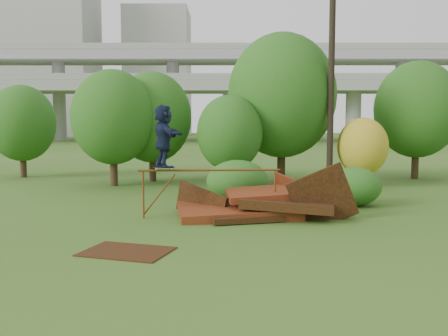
{
  "coord_description": "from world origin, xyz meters",
  "views": [
    {
      "loc": [
        -0.77,
        -13.38,
        3.04
      ],
      "look_at": [
        -0.8,
        2.0,
        1.6
      ],
      "focal_mm": 40.0,
      "sensor_mm": 36.0,
      "label": 1
    }
  ],
  "objects_px": {
    "skater": "(164,136)",
    "flat_plate": "(127,252)",
    "scrap_pile": "(257,206)",
    "utility_pole": "(331,69)"
  },
  "relations": [
    {
      "from": "flat_plate",
      "to": "skater",
      "type": "bearing_deg",
      "value": 84.63
    },
    {
      "from": "skater",
      "to": "flat_plate",
      "type": "bearing_deg",
      "value": 147.28
    },
    {
      "from": "flat_plate",
      "to": "utility_pole",
      "type": "bearing_deg",
      "value": 58.01
    },
    {
      "from": "scrap_pile",
      "to": "flat_plate",
      "type": "bearing_deg",
      "value": -127.43
    },
    {
      "from": "skater",
      "to": "utility_pole",
      "type": "bearing_deg",
      "value": -70.16
    },
    {
      "from": "scrap_pile",
      "to": "skater",
      "type": "height_order",
      "value": "skater"
    },
    {
      "from": "flat_plate",
      "to": "utility_pole",
      "type": "relative_size",
      "value": 0.18
    },
    {
      "from": "scrap_pile",
      "to": "flat_plate",
      "type": "relative_size",
      "value": 2.98
    },
    {
      "from": "flat_plate",
      "to": "utility_pole",
      "type": "xyz_separation_m",
      "value": [
        7.08,
        11.33,
        5.39
      ]
    },
    {
      "from": "scrap_pile",
      "to": "skater",
      "type": "relative_size",
      "value": 3.02
    }
  ]
}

